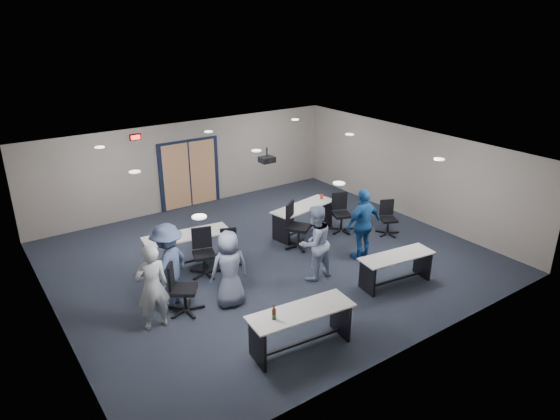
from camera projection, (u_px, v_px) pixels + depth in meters
floor at (269, 258)px, 12.58m from camera, size 10.00×10.00×0.00m
back_wall at (188, 165)px, 15.51m from camera, size 10.00×0.04×2.70m
front_wall at (412, 286)px, 8.65m from camera, size 10.00×0.04×2.70m
left_wall at (48, 263)px, 9.42m from camera, size 0.04×9.00×2.70m
right_wall at (409, 173)px, 14.73m from camera, size 0.04×9.00×2.70m
ceiling at (268, 154)px, 11.58m from camera, size 10.00×9.00×0.04m
double_door at (190, 174)px, 15.60m from camera, size 2.00×0.07×2.20m
exit_sign at (135, 137)px, 14.22m from camera, size 0.32×0.07×0.18m
ceiling_projector at (267, 159)px, 12.23m from camera, size 0.35×0.32×0.37m
ceiling_can_lights at (262, 153)px, 11.78m from camera, size 6.24×5.74×0.02m
table_front_left at (300, 322)px, 8.99m from camera, size 2.04×0.86×1.10m
table_front_right at (396, 264)px, 11.20m from camera, size 1.83×0.82×0.72m
table_back_left at (188, 244)px, 11.98m from camera, size 2.13×0.95×0.83m
table_back_right at (303, 214)px, 13.82m from camera, size 2.08×1.02×0.94m
chair_back_a at (204, 253)px, 11.58m from camera, size 0.87×0.87×1.11m
chair_back_b at (230, 249)px, 11.97m from camera, size 0.77×0.77×0.94m
chair_back_c at (299, 226)px, 12.96m from camera, size 1.06×1.06×1.21m
chair_back_d at (342, 213)px, 13.93m from camera, size 0.87×0.87×1.08m
chair_loose_left at (184, 288)px, 10.12m from camera, size 0.98×0.98×1.12m
chair_loose_right at (389, 218)px, 13.74m from camera, size 0.80×0.80×0.96m
person_gray at (152, 287)px, 9.49m from camera, size 0.67×0.47×1.78m
person_plaid at (229, 269)px, 10.28m from camera, size 0.88×0.64×1.67m
person_lightblue at (315, 243)px, 11.31m from camera, size 0.91×0.73×1.79m
person_navy at (363, 224)px, 12.25m from camera, size 1.07×0.45×1.82m
person_back at (168, 266)px, 10.25m from camera, size 1.36×1.23×1.83m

